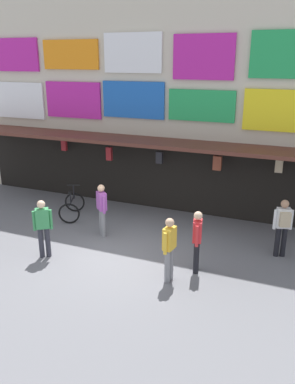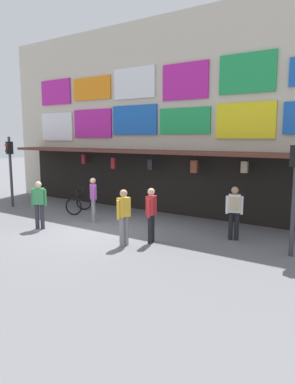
{
  "view_description": "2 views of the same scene",
  "coord_description": "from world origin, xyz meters",
  "px_view_note": "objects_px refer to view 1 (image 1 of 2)",
  "views": [
    {
      "loc": [
        4.62,
        -8.91,
        5.31
      ],
      "look_at": [
        0.51,
        1.04,
        1.64
      ],
      "focal_mm": 36.95,
      "sensor_mm": 36.0,
      "label": 1
    },
    {
      "loc": [
        8.19,
        -8.74,
        3.19
      ],
      "look_at": [
        1.15,
        1.49,
        1.27
      ],
      "focal_mm": 33.54,
      "sensor_mm": 36.0,
      "label": 2
    }
  ],
  "objects_px": {
    "bicycle_parked": "(72,207)",
    "pedestrian_in_blue": "(43,226)",
    "pedestrian_in_yellow": "(169,246)",
    "pedestrian_in_white": "(283,224)",
    "pedestrian_in_green": "(102,207)",
    "pedestrian_in_purple": "(197,238)"
  },
  "relations": [
    {
      "from": "pedestrian_in_blue",
      "to": "pedestrian_in_purple",
      "type": "bearing_deg",
      "value": 11.36
    },
    {
      "from": "pedestrian_in_green",
      "to": "pedestrian_in_blue",
      "type": "bearing_deg",
      "value": -114.15
    },
    {
      "from": "pedestrian_in_blue",
      "to": "pedestrian_in_purple",
      "type": "relative_size",
      "value": 1.0
    },
    {
      "from": "bicycle_parked",
      "to": "pedestrian_in_purple",
      "type": "distance_m",
      "value": 5.4
    },
    {
      "from": "pedestrian_in_green",
      "to": "pedestrian_in_white",
      "type": "distance_m",
      "value": 5.3
    },
    {
      "from": "pedestrian_in_blue",
      "to": "pedestrian_in_white",
      "type": "distance_m",
      "value": 6.58
    },
    {
      "from": "pedestrian_in_purple",
      "to": "pedestrian_in_yellow",
      "type": "bearing_deg",
      "value": -126.72
    },
    {
      "from": "bicycle_parked",
      "to": "pedestrian_in_yellow",
      "type": "relative_size",
      "value": 0.8
    },
    {
      "from": "pedestrian_in_green",
      "to": "pedestrian_in_yellow",
      "type": "distance_m",
      "value": 3.27
    },
    {
      "from": "pedestrian_in_white",
      "to": "bicycle_parked",
      "type": "bearing_deg",
      "value": 177.94
    },
    {
      "from": "pedestrian_in_green",
      "to": "pedestrian_in_purple",
      "type": "distance_m",
      "value": 3.45
    },
    {
      "from": "pedestrian_in_green",
      "to": "pedestrian_in_yellow",
      "type": "relative_size",
      "value": 1.0
    },
    {
      "from": "bicycle_parked",
      "to": "pedestrian_in_blue",
      "type": "bearing_deg",
      "value": -72.29
    },
    {
      "from": "bicycle_parked",
      "to": "pedestrian_in_blue",
      "type": "relative_size",
      "value": 0.8
    },
    {
      "from": "pedestrian_in_yellow",
      "to": "pedestrian_in_purple",
      "type": "bearing_deg",
      "value": 53.28
    },
    {
      "from": "bicycle_parked",
      "to": "pedestrian_in_yellow",
      "type": "height_order",
      "value": "pedestrian_in_yellow"
    },
    {
      "from": "pedestrian_in_blue",
      "to": "pedestrian_in_yellow",
      "type": "bearing_deg",
      "value": 2.31
    },
    {
      "from": "pedestrian_in_yellow",
      "to": "pedestrian_in_green",
      "type": "bearing_deg",
      "value": 148.8
    },
    {
      "from": "bicycle_parked",
      "to": "pedestrian_in_green",
      "type": "xyz_separation_m",
      "value": [
        1.71,
        -0.93,
        0.55
      ]
    },
    {
      "from": "pedestrian_in_green",
      "to": "pedestrian_in_white",
      "type": "height_order",
      "value": "same"
    },
    {
      "from": "pedestrian_in_yellow",
      "to": "pedestrian_in_white",
      "type": "xyz_separation_m",
      "value": [
        2.46,
        2.37,
        0.04
      ]
    },
    {
      "from": "pedestrian_in_yellow",
      "to": "pedestrian_in_white",
      "type": "relative_size",
      "value": 1.0
    }
  ]
}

